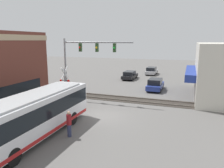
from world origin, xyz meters
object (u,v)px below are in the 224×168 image
at_px(parked_car_blue, 155,85).
at_px(pedestrian_at_crossing, 69,94).
at_px(pedestrian_near_bus, 69,124).
at_px(city_bus, 35,114).
at_px(crossing_signal, 65,81).
at_px(parked_car_black, 130,75).
at_px(parked_car_silver, 152,71).

xyz_separation_m(parked_car_blue, pedestrian_at_crossing, (-8.97, 7.85, 0.17)).
height_order(pedestrian_near_bus, pedestrian_at_crossing, pedestrian_near_bus).
xyz_separation_m(city_bus, crossing_signal, (8.47, 2.91, 0.62)).
height_order(parked_car_blue, parked_car_black, parked_car_blue).
height_order(crossing_signal, parked_car_silver, crossing_signal).
bearing_deg(parked_car_blue, crossing_signal, 136.77).
bearing_deg(pedestrian_near_bus, parked_car_silver, -0.99).
bearing_deg(crossing_signal, pedestrian_at_crossing, -106.09).
xyz_separation_m(city_bus, pedestrian_at_crossing, (8.33, 2.45, -0.79)).
relative_size(parked_car_black, parked_car_silver, 1.01).
xyz_separation_m(crossing_signal, pedestrian_at_crossing, (-0.13, -0.46, -1.41)).
xyz_separation_m(crossing_signal, parked_car_silver, (22.32, -5.51, -1.63)).
height_order(crossing_signal, pedestrian_near_bus, crossing_signal).
bearing_deg(parked_car_silver, parked_car_black, 158.30).
relative_size(city_bus, parked_car_silver, 2.23).
xyz_separation_m(city_bus, pedestrian_near_bus, (0.84, -2.08, -0.73)).
distance_m(city_bus, parked_car_black, 24.27).
xyz_separation_m(city_bus, parked_car_black, (24.25, -0.00, -1.03)).
relative_size(parked_car_blue, parked_car_silver, 0.97).
bearing_deg(parked_car_blue, parked_car_silver, 11.74).
relative_size(parked_car_silver, pedestrian_near_bus, 2.51).
height_order(parked_car_black, pedestrian_near_bus, pedestrian_near_bus).
height_order(parked_car_blue, pedestrian_at_crossing, pedestrian_at_crossing).
distance_m(pedestrian_near_bus, pedestrian_at_crossing, 8.76).
bearing_deg(parked_car_black, crossing_signal, 169.56).
distance_m(parked_car_blue, pedestrian_at_crossing, 11.92).
height_order(parked_car_blue, parked_car_silver, parked_car_blue).
relative_size(parked_car_blue, parked_car_black, 0.97).
height_order(city_bus, pedestrian_at_crossing, city_bus).
xyz_separation_m(parked_car_blue, parked_car_black, (6.94, 5.40, -0.06)).
bearing_deg(parked_car_blue, pedestrian_at_crossing, 138.83).
relative_size(city_bus, pedestrian_at_crossing, 5.90).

